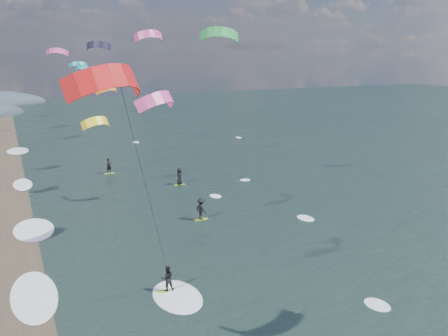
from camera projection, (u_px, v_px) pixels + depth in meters
name	position (u px, v px, depth m)	size (l,w,h in m)	color
kitesurfer_near_b	(142.00, 168.00, 21.76)	(6.89, 8.72, 13.54)	#98C322
far_kitesurfers	(175.00, 189.00, 45.38)	(6.66, 18.89, 1.79)	#98C322
bg_kite_field	(103.00, 65.00, 66.48)	(11.44, 71.48, 9.05)	teal
shoreline_surf	(43.00, 296.00, 27.78)	(2.40, 79.40, 0.11)	white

